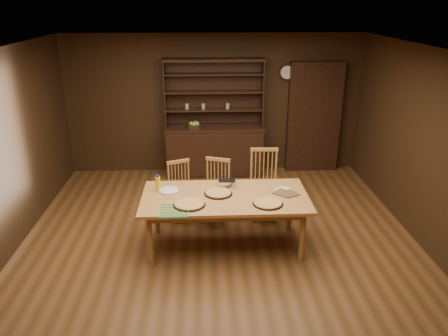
{
  "coord_description": "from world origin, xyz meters",
  "views": [
    {
      "loc": [
        -0.19,
        -5.09,
        3.17
      ],
      "look_at": [
        0.07,
        0.4,
        1.03
      ],
      "focal_mm": 35.0,
      "sensor_mm": 36.0,
      "label": 1
    }
  ],
  "objects_px": {
    "juice_bottle": "(158,183)",
    "chair_center": "(216,188)",
    "chair_left": "(181,188)",
    "china_hutch": "(214,144)",
    "chair_right": "(264,181)",
    "dining_table": "(225,201)"
  },
  "relations": [
    {
      "from": "juice_bottle",
      "to": "chair_left",
      "type": "bearing_deg",
      "value": 67.76
    },
    {
      "from": "chair_left",
      "to": "juice_bottle",
      "type": "relative_size",
      "value": 4.06
    },
    {
      "from": "dining_table",
      "to": "chair_left",
      "type": "height_order",
      "value": "chair_left"
    },
    {
      "from": "chair_center",
      "to": "chair_right",
      "type": "distance_m",
      "value": 0.73
    },
    {
      "from": "dining_table",
      "to": "chair_center",
      "type": "height_order",
      "value": "chair_center"
    },
    {
      "from": "china_hutch",
      "to": "chair_right",
      "type": "relative_size",
      "value": 2.03
    },
    {
      "from": "chair_center",
      "to": "chair_right",
      "type": "bearing_deg",
      "value": 26.73
    },
    {
      "from": "chair_left",
      "to": "juice_bottle",
      "type": "distance_m",
      "value": 0.8
    },
    {
      "from": "chair_left",
      "to": "chair_center",
      "type": "xyz_separation_m",
      "value": [
        0.54,
        -0.09,
        0.03
      ]
    },
    {
      "from": "chair_left",
      "to": "juice_bottle",
      "type": "xyz_separation_m",
      "value": [
        -0.27,
        -0.65,
        0.38
      ]
    },
    {
      "from": "china_hutch",
      "to": "chair_right",
      "type": "distance_m",
      "value": 1.91
    },
    {
      "from": "dining_table",
      "to": "chair_right",
      "type": "height_order",
      "value": "chair_right"
    },
    {
      "from": "china_hutch",
      "to": "juice_bottle",
      "type": "xyz_separation_m",
      "value": [
        -0.82,
        -2.43,
        0.26
      ]
    },
    {
      "from": "chair_left",
      "to": "juice_bottle",
      "type": "bearing_deg",
      "value": -134.57
    },
    {
      "from": "chair_center",
      "to": "juice_bottle",
      "type": "distance_m",
      "value": 1.04
    },
    {
      "from": "dining_table",
      "to": "chair_center",
      "type": "distance_m",
      "value": 0.81
    },
    {
      "from": "juice_bottle",
      "to": "chair_center",
      "type": "bearing_deg",
      "value": 34.75
    },
    {
      "from": "china_hutch",
      "to": "chair_left",
      "type": "bearing_deg",
      "value": -107.41
    },
    {
      "from": "china_hutch",
      "to": "dining_table",
      "type": "relative_size",
      "value": 1.0
    },
    {
      "from": "dining_table",
      "to": "chair_center",
      "type": "relative_size",
      "value": 2.26
    },
    {
      "from": "dining_table",
      "to": "juice_bottle",
      "type": "height_order",
      "value": "juice_bottle"
    },
    {
      "from": "chair_right",
      "to": "chair_center",
      "type": "bearing_deg",
      "value": -169.5
    }
  ]
}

